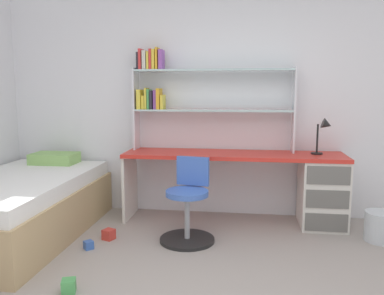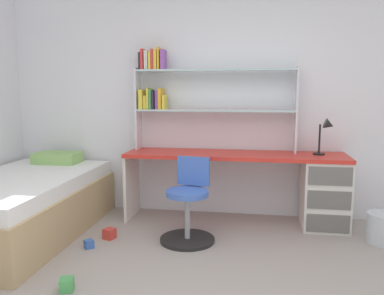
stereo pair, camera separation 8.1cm
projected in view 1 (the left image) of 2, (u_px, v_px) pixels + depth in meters
room_shell at (80, 106)px, 3.49m from camera, size 6.06×5.65×2.56m
desk at (293, 184)px, 4.13m from camera, size 2.33×0.55×0.75m
bookshelf_hutch at (187, 90)px, 4.30m from camera, size 1.76×0.22×1.12m
desk_lamp at (324, 130)px, 4.03m from camera, size 0.20×0.16×0.38m
swivel_chair at (188, 209)px, 3.70m from camera, size 0.52×0.52×0.78m
bed_platform at (19, 207)px, 3.81m from camera, size 1.16×2.03×0.70m
waste_bin at (381, 227)px, 3.70m from camera, size 0.30×0.30×0.28m
toy_block_green_0 at (69, 286)px, 2.76m from camera, size 0.12×0.12×0.10m
toy_block_red_1 at (109, 234)px, 3.75m from camera, size 0.13×0.13×0.10m
toy_block_blue_2 at (89, 245)px, 3.52m from camera, size 0.11×0.11×0.07m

